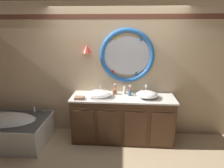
# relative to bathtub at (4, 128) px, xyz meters

# --- Properties ---
(ground_plane) EXTENTS (14.00, 14.00, 0.00)m
(ground_plane) POSITION_rel_bathtub_xyz_m (2.10, 0.01, -0.30)
(ground_plane) COLOR tan
(back_wall_assembly) EXTENTS (6.40, 0.26, 2.60)m
(back_wall_assembly) POSITION_rel_bathtub_xyz_m (2.12, 0.59, 1.02)
(back_wall_assembly) COLOR #D6B78E
(back_wall_assembly) RESTS_ON ground_plane
(vanity_counter) EXTENTS (1.93, 0.60, 0.90)m
(vanity_counter) POSITION_rel_bathtub_xyz_m (2.23, 0.27, 0.15)
(vanity_counter) COLOR brown
(vanity_counter) RESTS_ON ground_plane
(bathtub) EXTENTS (1.64, 0.88, 0.60)m
(bathtub) POSITION_rel_bathtub_xyz_m (0.00, 0.00, 0.00)
(bathtub) COLOR white
(bathtub) RESTS_ON ground_plane
(sink_basin_left) EXTENTS (0.46, 0.46, 0.11)m
(sink_basin_left) POSITION_rel_bathtub_xyz_m (1.79, 0.25, 0.65)
(sink_basin_left) COLOR white
(sink_basin_left) RESTS_ON vanity_counter
(sink_basin_right) EXTENTS (0.40, 0.40, 0.13)m
(sink_basin_right) POSITION_rel_bathtub_xyz_m (2.67, 0.25, 0.66)
(sink_basin_right) COLOR white
(sink_basin_right) RESTS_ON vanity_counter
(faucet_set_left) EXTENTS (0.24, 0.13, 0.16)m
(faucet_set_left) POSITION_rel_bathtub_xyz_m (1.79, 0.47, 0.66)
(faucet_set_left) COLOR silver
(faucet_set_left) RESTS_ON vanity_counter
(faucet_set_right) EXTENTS (0.22, 0.14, 0.18)m
(faucet_set_right) POSITION_rel_bathtub_xyz_m (2.67, 0.47, 0.67)
(faucet_set_right) COLOR silver
(faucet_set_right) RESTS_ON vanity_counter
(toothbrush_holder_left) EXTENTS (0.09, 0.09, 0.21)m
(toothbrush_holder_left) POSITION_rel_bathtub_xyz_m (2.07, 0.41, 0.65)
(toothbrush_holder_left) COLOR #996647
(toothbrush_holder_left) RESTS_ON vanity_counter
(toothbrush_holder_right) EXTENTS (0.08, 0.08, 0.21)m
(toothbrush_holder_right) POSITION_rel_bathtub_xyz_m (2.36, 0.35, 0.66)
(toothbrush_holder_right) COLOR slate
(toothbrush_holder_right) RESTS_ON vanity_counter
(soap_dispenser) EXTENTS (0.06, 0.06, 0.17)m
(soap_dispenser) POSITION_rel_bathtub_xyz_m (2.27, 0.46, 0.67)
(soap_dispenser) COLOR #EFE5C6
(soap_dispenser) RESTS_ON vanity_counter
(folded_hand_towel) EXTENTS (0.18, 0.13, 0.04)m
(folded_hand_towel) POSITION_rel_bathtub_xyz_m (1.45, 0.10, 0.62)
(folded_hand_towel) COLOR #936B56
(folded_hand_towel) RESTS_ON vanity_counter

